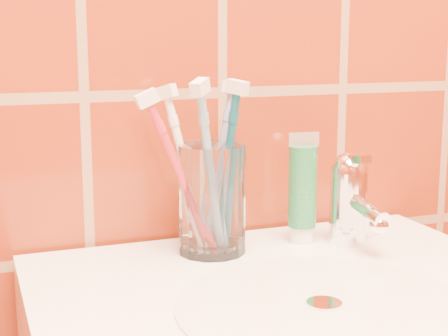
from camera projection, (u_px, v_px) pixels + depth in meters
name	position (u px, v px, depth m)	size (l,w,h in m)	color
glass_tumbler	(212.00, 199.00, 0.85)	(0.08, 0.08, 0.14)	white
toothpaste_tube	(302.00, 191.00, 0.89)	(0.04, 0.04, 0.14)	white
faucet	(350.00, 196.00, 0.88)	(0.05, 0.11, 0.12)	white
toothbrush_0	(227.00, 169.00, 0.84)	(0.04, 0.05, 0.22)	#0C5265
toothbrush_1	(219.00, 167.00, 0.87)	(0.07, 0.05, 0.21)	#6A85BC
toothbrush_2	(182.00, 177.00, 0.82)	(0.11, 0.03, 0.21)	#B82738
toothbrush_3	(187.00, 171.00, 0.84)	(0.06, 0.07, 0.21)	white
toothbrush_4	(210.00, 172.00, 0.81)	(0.06, 0.06, 0.22)	#6B9CBE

